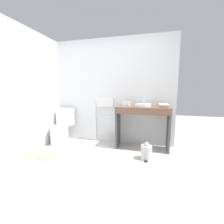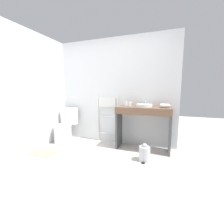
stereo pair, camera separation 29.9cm
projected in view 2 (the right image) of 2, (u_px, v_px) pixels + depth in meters
The scene contains 13 objects.
ground_plane at pixel (76, 175), 2.19m from camera, with size 12.00×12.00×0.00m, color silver.
wall_back at pixel (113, 92), 3.50m from camera, with size 2.89×0.12×2.38m, color silver.
wall_side at pixel (39, 92), 3.20m from camera, with size 0.12×2.27×2.38m, color silver.
toilet at pixel (65, 128), 3.57m from camera, with size 0.41×0.56×0.81m.
towel_radiator at pixel (107, 108), 3.49m from camera, with size 0.50×0.06×1.09m.
vanity_counter at pixel (143, 121), 3.04m from camera, with size 1.08×0.46×0.90m.
sink_basin at pixel (144, 105), 3.03m from camera, with size 0.32×0.32×0.06m.
faucet at pixel (145, 102), 3.16m from camera, with size 0.02×0.10×0.14m.
cup_near_wall at pixel (126, 103), 3.25m from camera, with size 0.08×0.08×0.10m.
cup_near_edge at pixel (130, 104), 3.15m from camera, with size 0.08×0.08×0.09m.
hair_dryer at pixel (165, 106), 2.86m from camera, with size 0.21×0.18×0.08m.
trash_bin at pixel (144, 153), 2.61m from camera, with size 0.20×0.23×0.32m.
bath_mat at pixel (43, 152), 2.99m from camera, with size 0.56×0.36×0.01m, color gray.
Camera 2 is at (1.21, -1.72, 1.23)m, focal length 24.00 mm.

